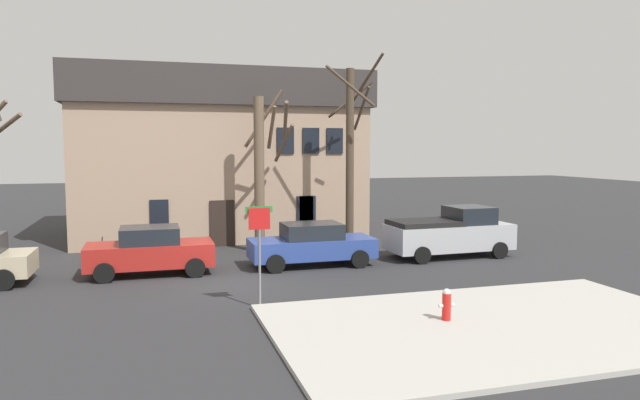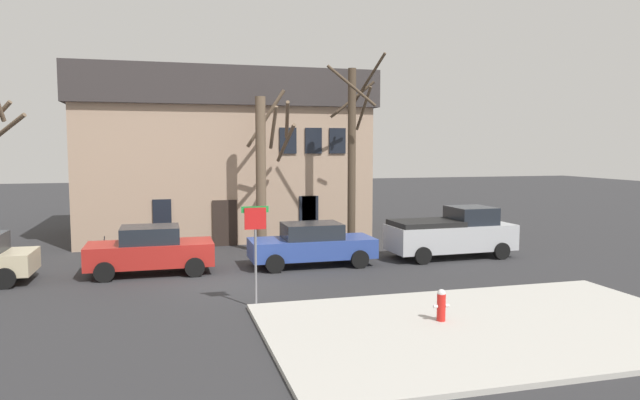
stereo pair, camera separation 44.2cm
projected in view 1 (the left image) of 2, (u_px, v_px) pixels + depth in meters
name	position (u px, v px, depth m)	size (l,w,h in m)	color
ground_plane	(227.00, 283.00, 19.12)	(120.00, 120.00, 0.00)	#2D2D30
sidewalk_slab	(496.00, 325.00, 14.37)	(11.16, 6.78, 0.12)	#B7B5AD
building_main	(217.00, 154.00, 30.23)	(14.21, 9.26, 8.15)	tan
tree_bare_mid	(262.00, 167.00, 24.57)	(1.88, 2.66, 6.99)	brown
tree_bare_far	(351.00, 151.00, 25.07)	(2.71, 2.71, 8.53)	#4C3D2D
car_red_sedan	(150.00, 251.00, 20.34)	(4.36, 2.10, 1.70)	#AD231E
car_blue_sedan	(312.00, 244.00, 21.88)	(4.71, 2.09, 1.63)	#2D4799
pickup_truck_silver	(450.00, 233.00, 23.66)	(5.19, 2.31, 2.05)	#B7BABF
fire_hydrant	(447.00, 304.00, 14.59)	(0.42, 0.22, 0.81)	red
street_sign_pole	(259.00, 237.00, 15.95)	(0.76, 0.07, 2.86)	slate
bicycle_leaning	(108.00, 253.00, 22.49)	(1.74, 0.27, 1.03)	black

